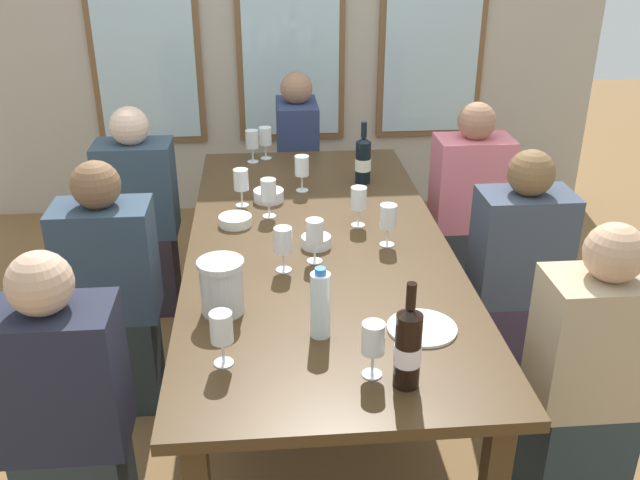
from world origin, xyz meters
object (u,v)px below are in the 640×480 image
object	(u,v)px
wine_glass_8	(268,191)
wine_glass_10	(302,167)
metal_pitcher	(222,286)
water_bottle	(320,304)
wine_glass_2	(388,218)
seated_person_0	(67,421)
tasting_bowl_0	(235,221)
wine_glass_4	(315,234)
seated_person_3	(516,281)
tasting_bowl_2	(269,195)
wine_glass_5	(265,137)
wine_glass_7	(373,340)
wine_glass_0	(241,181)
seated_person_4	(140,219)
seated_person_1	(588,383)
wine_glass_6	(252,141)
seated_person_6	(298,167)
dining_table	(318,255)
tasting_bowl_1	(316,241)
seated_person_2	(112,297)
white_plate_0	(422,328)
wine_glass_9	(283,242)
seated_person_5	(468,212)
wine_bottle_1	(408,347)
wine_bottle_0	(363,160)
wine_glass_3	(221,329)

from	to	relation	value
wine_glass_8	wine_glass_10	size ratio (longest dim) A/B	1.00
metal_pitcher	water_bottle	world-z (taller)	water_bottle
wine_glass_2	seated_person_0	xyz separation A→B (m)	(-1.12, -0.73, -0.33)
tasting_bowl_0	wine_glass_4	size ratio (longest dim) A/B	0.81
wine_glass_10	seated_person_3	distance (m)	1.11
tasting_bowl_2	wine_glass_8	xyz separation A→B (m)	(-0.00, -0.18, 0.09)
wine_glass_5	wine_glass_7	distance (m)	2.00
wine_glass_5	metal_pitcher	bearing A→B (deg)	-96.07
wine_glass_0	seated_person_0	world-z (taller)	seated_person_0
seated_person_4	seated_person_1	bearing A→B (deg)	-41.99
tasting_bowl_0	wine_glass_6	world-z (taller)	wine_glass_6
wine_glass_2	seated_person_6	xyz separation A→B (m)	(-0.27, 1.58, -0.33)
dining_table	tasting_bowl_1	size ratio (longest dim) A/B	19.55
wine_glass_0	wine_glass_8	world-z (taller)	same
wine_glass_4	seated_person_4	world-z (taller)	seated_person_4
seated_person_2	wine_glass_2	bearing A→B (deg)	-2.57
tasting_bowl_0	seated_person_3	world-z (taller)	seated_person_3
white_plate_0	seated_person_4	bearing A→B (deg)	127.28
wine_glass_7	seated_person_2	size ratio (longest dim) A/B	0.16
wine_glass_10	seated_person_6	size ratio (longest dim) A/B	0.16
metal_pitcher	tasting_bowl_2	size ratio (longest dim) A/B	1.36
seated_person_6	seated_person_2	bearing A→B (deg)	-119.15
seated_person_2	wine_glass_9	bearing A→B (deg)	-18.43
seated_person_4	seated_person_5	distance (m)	1.70
wine_bottle_1	wine_glass_5	xyz separation A→B (m)	(-0.36, 2.03, -0.01)
tasting_bowl_0	seated_person_4	size ratio (longest dim) A/B	0.13
wine_glass_4	seated_person_0	distance (m)	1.07
tasting_bowl_1	seated_person_6	bearing A→B (deg)	89.58
dining_table	seated_person_5	size ratio (longest dim) A/B	2.10
wine_glass_4	wine_bottle_0	bearing A→B (deg)	70.03
wine_glass_9	seated_person_0	size ratio (longest dim) A/B	0.16
wine_glass_2	seated_person_0	world-z (taller)	seated_person_0
dining_table	white_plate_0	size ratio (longest dim) A/B	10.27
wine_bottle_0	seated_person_1	bearing A→B (deg)	-67.63
water_bottle	seated_person_6	size ratio (longest dim) A/B	0.22
tasting_bowl_2	wine_glass_2	xyz separation A→B (m)	(0.47, -0.51, 0.09)
wine_glass_3	wine_glass_8	distance (m)	1.10
white_plate_0	tasting_bowl_1	world-z (taller)	tasting_bowl_1
white_plate_0	wine_glass_0	distance (m)	1.25
tasting_bowl_2	tasting_bowl_0	bearing A→B (deg)	-119.46
metal_pitcher	wine_glass_9	world-z (taller)	metal_pitcher
tasting_bowl_0	wine_glass_4	xyz separation A→B (m)	(0.31, -0.37, 0.10)
wine_bottle_1	seated_person_0	size ratio (longest dim) A/B	0.30
tasting_bowl_2	wine_glass_4	bearing A→B (deg)	-75.57
seated_person_1	seated_person_6	size ratio (longest dim) A/B	1.00
wine_glass_4	wine_glass_5	xyz separation A→B (m)	(-0.17, 1.25, 0.00)
wine_glass_8	wine_glass_3	bearing A→B (deg)	-98.23
dining_table	wine_bottle_0	world-z (taller)	wine_bottle_0
water_bottle	wine_glass_2	world-z (taller)	water_bottle
wine_glass_4	wine_glass_10	world-z (taller)	same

